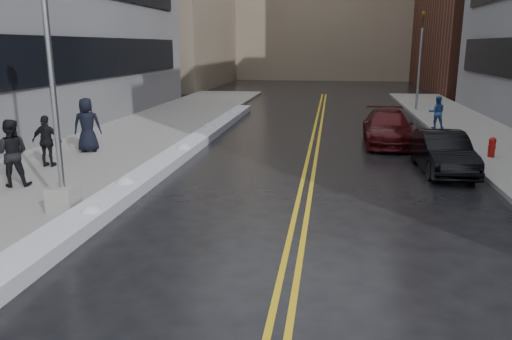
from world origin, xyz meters
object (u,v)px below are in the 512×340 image
at_px(pedestrian_c, 87,125).
at_px(car_maroon, 388,128).
at_px(pedestrian_d, 47,141).
at_px(traffic_signal, 420,57).
at_px(pedestrian_east, 437,112).
at_px(lamppost, 55,114).
at_px(fire_hydrant, 492,146).
at_px(pedestrian_b, 11,153).
at_px(car_black, 443,152).

relative_size(pedestrian_c, car_maroon, 0.43).
height_order(pedestrian_d, car_maroon, pedestrian_d).
xyz_separation_m(traffic_signal, pedestrian_east, (-0.23, -7.56, -2.46)).
xyz_separation_m(pedestrian_c, car_maroon, (11.56, 4.08, -0.48)).
bearing_deg(pedestrian_d, lamppost, 120.42).
relative_size(pedestrian_east, car_maroon, 0.32).
height_order(fire_hydrant, pedestrian_d, pedestrian_d).
xyz_separation_m(lamppost, pedestrian_c, (-2.69, 6.68, -1.35)).
xyz_separation_m(pedestrian_b, pedestrian_east, (14.12, 12.61, -0.18)).
relative_size(fire_hydrant, pedestrian_d, 0.42).
bearing_deg(pedestrian_east, pedestrian_b, 46.58).
relative_size(pedestrian_b, pedestrian_east, 1.23).
distance_m(car_black, car_maroon, 4.94).
bearing_deg(fire_hydrant, car_black, -136.78).
xyz_separation_m(lamppost, pedestrian_b, (-2.56, 1.83, -1.41)).
relative_size(pedestrian_d, pedestrian_east, 1.10).
bearing_deg(traffic_signal, pedestrian_b, -125.44).
height_order(lamppost, pedestrian_c, lamppost).
distance_m(pedestrian_b, car_black, 13.38).
bearing_deg(car_black, pedestrian_c, 173.87).
distance_m(fire_hydrant, pedestrian_c, 15.06).
bearing_deg(pedestrian_d, fire_hydrant, -169.95).
bearing_deg(pedestrian_c, car_black, 157.03).
distance_m(fire_hydrant, pedestrian_d, 15.65).
bearing_deg(lamppost, pedestrian_b, 144.35).
xyz_separation_m(pedestrian_b, pedestrian_d, (-0.32, 2.37, -0.11)).
height_order(pedestrian_b, car_black, pedestrian_b).
bearing_deg(pedestrian_c, pedestrian_b, 71.71).
bearing_deg(pedestrian_d, car_maroon, -154.85).
relative_size(lamppost, car_maroon, 1.57).
bearing_deg(fire_hydrant, pedestrian_b, -157.45).
relative_size(fire_hydrant, car_maroon, 0.15).
relative_size(lamppost, car_black, 1.86).
xyz_separation_m(traffic_signal, pedestrian_c, (-14.49, -15.32, -2.22)).
distance_m(pedestrian_east, car_black, 8.58).
bearing_deg(traffic_signal, pedestrian_east, -91.75).
xyz_separation_m(fire_hydrant, car_maroon, (-3.43, 2.76, 0.15)).
bearing_deg(pedestrian_east, lamppost, 56.12).
xyz_separation_m(fire_hydrant, pedestrian_b, (-14.86, -6.17, 0.57)).
height_order(pedestrian_east, car_black, pedestrian_east).
bearing_deg(traffic_signal, pedestrian_d, -129.52).
height_order(pedestrian_c, pedestrian_d, pedestrian_c).
height_order(traffic_signal, pedestrian_d, traffic_signal).
height_order(fire_hydrant, pedestrian_b, pedestrian_b).
relative_size(pedestrian_c, pedestrian_d, 1.20).
bearing_deg(fire_hydrant, pedestrian_east, 96.48).
bearing_deg(car_maroon, traffic_signal, 76.33).
bearing_deg(pedestrian_b, pedestrian_c, -108.27).
height_order(pedestrian_c, pedestrian_east, pedestrian_c).
distance_m(pedestrian_d, car_black, 13.16).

